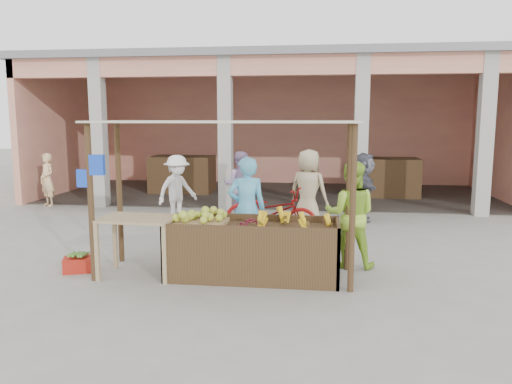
# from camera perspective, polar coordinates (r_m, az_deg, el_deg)

# --- Properties ---
(ground) EXTENTS (60.00, 60.00, 0.00)m
(ground) POSITION_cam_1_polar(r_m,az_deg,el_deg) (7.85, -4.03, -9.55)
(ground) COLOR gray
(ground) RESTS_ON ground
(market_building) EXTENTS (14.40, 6.40, 4.20)m
(market_building) POSITION_cam_1_polar(r_m,az_deg,el_deg) (16.31, 2.37, 9.39)
(market_building) COLOR #EBA17B
(market_building) RESTS_ON ground
(fruit_stall) EXTENTS (2.60, 0.95, 0.80)m
(fruit_stall) POSITION_cam_1_polar(r_m,az_deg,el_deg) (7.66, -0.37, -6.88)
(fruit_stall) COLOR #4B361E
(fruit_stall) RESTS_ON ground
(stall_awning) EXTENTS (4.09, 1.35, 2.39)m
(stall_awning) POSITION_cam_1_polar(r_m,az_deg,el_deg) (7.55, -4.20, 5.03)
(stall_awning) COLOR #4B361E
(stall_awning) RESTS_ON ground
(banana_heap) EXTENTS (1.23, 0.67, 0.22)m
(banana_heap) POSITION_cam_1_polar(r_m,az_deg,el_deg) (7.52, 4.36, -3.18)
(banana_heap) COLOR yellow
(banana_heap) RESTS_ON fruit_stall
(melon_tray) EXTENTS (0.84, 0.73, 0.22)m
(melon_tray) POSITION_cam_1_polar(r_m,az_deg,el_deg) (7.70, -6.59, -3.02)
(melon_tray) COLOR #98784E
(melon_tray) RESTS_ON fruit_stall
(berry_heap) EXTENTS (0.43, 0.35, 0.14)m
(berry_heap) POSITION_cam_1_polar(r_m,az_deg,el_deg) (7.51, -0.54, -3.52)
(berry_heap) COLOR maroon
(berry_heap) RESTS_ON fruit_stall
(side_table) EXTENTS (1.18, 0.83, 0.92)m
(side_table) POSITION_cam_1_polar(r_m,az_deg,el_deg) (7.87, -13.36, -3.85)
(side_table) COLOR tan
(side_table) RESTS_ON ground
(papaya_pile) EXTENTS (0.66, 0.37, 0.19)m
(papaya_pile) POSITION_cam_1_polar(r_m,az_deg,el_deg) (7.82, -13.42, -2.15)
(papaya_pile) COLOR #418B2D
(papaya_pile) RESTS_ON side_table
(red_crate) EXTENTS (0.53, 0.46, 0.23)m
(red_crate) POSITION_cam_1_polar(r_m,az_deg,el_deg) (8.51, -19.64, -7.80)
(red_crate) COLOR #AE1F12
(red_crate) RESTS_ON ground
(plantain_bundle) EXTENTS (0.37, 0.26, 0.07)m
(plantain_bundle) POSITION_cam_1_polar(r_m,az_deg,el_deg) (8.47, -19.69, -6.80)
(plantain_bundle) COLOR #4F822F
(plantain_bundle) RESTS_ON red_crate
(produce_sacks) EXTENTS (0.77, 0.48, 0.58)m
(produce_sacks) POSITION_cam_1_polar(r_m,az_deg,el_deg) (12.99, 11.85, -1.19)
(produce_sacks) COLOR maroon
(produce_sacks) RESTS_ON ground
(vendor_blue) EXTENTS (0.82, 0.67, 1.91)m
(vendor_blue) POSITION_cam_1_polar(r_m,az_deg,el_deg) (8.47, -1.07, -1.56)
(vendor_blue) COLOR #5BC3F1
(vendor_blue) RESTS_ON ground
(vendor_green) EXTENTS (0.93, 0.61, 1.83)m
(vendor_green) POSITION_cam_1_polar(r_m,az_deg,el_deg) (8.27, 10.75, -2.22)
(vendor_green) COLOR #95C532
(vendor_green) RESTS_ON ground
(motorcycle) EXTENTS (1.18, 2.20, 1.09)m
(motorcycle) POSITION_cam_1_polar(r_m,az_deg,el_deg) (10.12, 1.68, -2.27)
(motorcycle) COLOR maroon
(motorcycle) RESTS_ON ground
(shopper_a) EXTENTS (1.12, 1.21, 1.72)m
(shopper_a) POSITION_cam_1_polar(r_m,az_deg,el_deg) (11.59, -9.00, 0.58)
(shopper_a) COLOR white
(shopper_a) RESTS_ON ground
(shopper_c) EXTENTS (1.11, 0.94, 1.96)m
(shopper_c) POSITION_cam_1_polar(r_m,az_deg,el_deg) (10.71, 6.01, 0.64)
(shopper_c) COLOR tan
(shopper_c) RESTS_ON ground
(shopper_d) EXTENTS (0.73, 1.62, 1.71)m
(shopper_d) POSITION_cam_1_polar(r_m,az_deg,el_deg) (12.06, 12.27, 0.77)
(shopper_d) COLOR #494B56
(shopper_d) RESTS_ON ground
(shopper_e) EXTENTS (0.71, 0.67, 1.54)m
(shopper_e) POSITION_cam_1_polar(r_m,az_deg,el_deg) (14.93, -22.75, 1.41)
(shopper_e) COLOR #F6C488
(shopper_e) RESTS_ON ground
(shopper_f) EXTENTS (0.88, 0.52, 1.79)m
(shopper_f) POSITION_cam_1_polar(r_m,az_deg,el_deg) (12.17, -1.90, 1.20)
(shopper_f) COLOR #967BA6
(shopper_f) RESTS_ON ground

